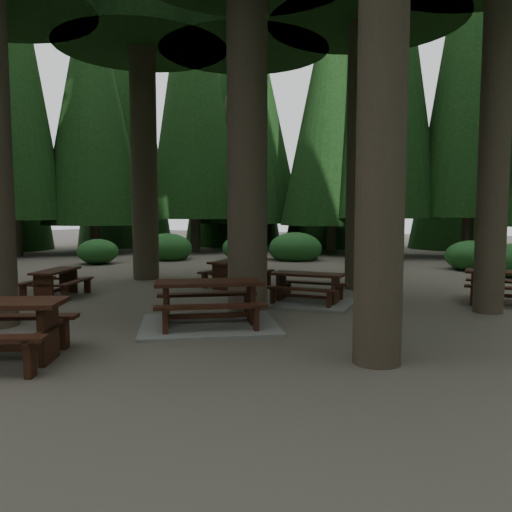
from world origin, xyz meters
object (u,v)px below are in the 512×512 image
at_px(picnic_table_b, 56,279).
at_px(picnic_table_f, 237,269).
at_px(picnic_table_d, 505,282).
at_px(picnic_table_c, 308,294).
at_px(picnic_table_a, 209,310).

relative_size(picnic_table_b, picnic_table_f, 0.92).
xyz_separation_m(picnic_table_b, picnic_table_f, (3.40, 3.20, 0.05)).
bearing_deg(picnic_table_d, picnic_table_c, -154.77).
bearing_deg(picnic_table_d, picnic_table_b, -160.27).
bearing_deg(picnic_table_f, picnic_table_b, 146.55).
bearing_deg(picnic_table_a, picnic_table_b, 133.20).
bearing_deg(picnic_table_b, picnic_table_a, -122.52).
bearing_deg(picnic_table_c, picnic_table_f, 147.43).
height_order(picnic_table_a, picnic_table_b, picnic_table_a).
bearing_deg(picnic_table_f, picnic_table_c, -108.87).
xyz_separation_m(picnic_table_a, picnic_table_c, (0.96, 2.91, -0.06)).
distance_m(picnic_table_b, picnic_table_c, 6.19).
distance_m(picnic_table_d, picnic_table_f, 6.72).
xyz_separation_m(picnic_table_a, picnic_table_f, (-1.63, 4.53, 0.20)).
distance_m(picnic_table_b, picnic_table_f, 4.67).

